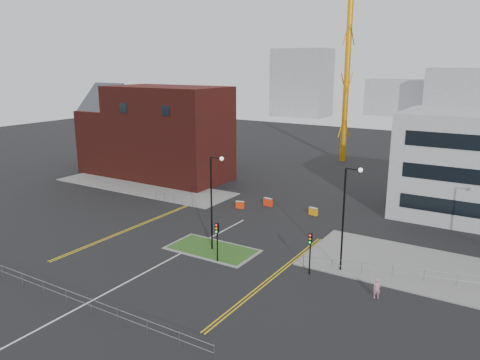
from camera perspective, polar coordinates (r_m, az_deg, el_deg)
The scene contains 26 objects.
ground at distance 40.68m, azimuth -12.41°, elevation -11.43°, with size 200.00×200.00×0.00m, color black.
pavement_left at distance 68.74m, azimuth -11.74°, elevation -0.76°, with size 28.00×8.00×0.12m, color slate.
pavement_right at distance 43.69m, azimuth 24.04°, elevation -10.45°, with size 24.00×10.00×0.12m, color slate.
island_kerb at distance 45.08m, azimuth -3.42°, elevation -8.45°, with size 8.60×4.60×0.08m, color slate.
grass_island at distance 45.07m, azimuth -3.42°, elevation -8.43°, with size 8.00×4.00×0.12m, color #25551C.
brick_building at distance 73.70m, azimuth -10.50°, elevation 5.68°, with size 24.20×10.07×14.24m.
tower_crane at distance 82.89m, azimuth 16.76°, elevation 19.69°, with size 50.97×16.49×38.01m.
streetlamp_island at distance 43.19m, azimuth -3.28°, elevation -1.91°, with size 1.46×0.36×9.18m.
streetlamp_right_near at distance 39.68m, azimuth 12.81°, elevation -3.70°, with size 1.46×0.36×9.18m.
traffic_light_island at distance 41.54m, azimuth -2.81°, elevation -6.70°, with size 0.28×0.33×3.65m.
traffic_light_right at distance 39.59m, azimuth 8.56°, elevation -7.92°, with size 0.28×0.33×3.65m.
railing_front at distance 36.78m, azimuth -19.14°, elevation -13.42°, with size 24.05×0.05×1.10m.
railing_left at distance 59.87m, azimuth -8.11°, elevation -2.13°, with size 6.05×0.05×1.10m.
railing_right at distance 41.30m, azimuth 21.55°, elevation -10.53°, with size 19.05×5.05×1.10m.
centre_line at distance 41.98m, azimuth -10.49°, elevation -10.49°, with size 0.15×30.00×0.01m, color silver.
yellow_left_a at distance 53.15m, azimuth -11.95°, elevation -5.23°, with size 0.12×24.00×0.01m, color gold.
yellow_left_b at distance 52.96m, azimuth -11.71°, elevation -5.29°, with size 0.12×24.00×0.01m, color gold.
yellow_right_a at distance 39.94m, azimuth 3.91°, elevation -11.60°, with size 0.12×20.00×0.01m, color gold.
yellow_right_b at distance 39.82m, azimuth 4.30°, elevation -11.69°, with size 0.12×20.00×0.01m, color gold.
skyline_a at distance 160.36m, azimuth 7.54°, elevation 11.67°, with size 18.00×12.00×22.00m, color gray.
skyline_b at distance 157.05m, azimuth 26.17°, elevation 9.24°, with size 24.00×12.00×16.00m, color gray.
skyline_d at distance 169.80m, azimuth 20.38°, elevation 9.37°, with size 30.00×12.00×12.00m, color gray.
pedestrian at distance 37.59m, azimuth 16.36°, elevation -12.59°, with size 0.57×0.37×1.55m, color pink.
barrier_left at distance 57.27m, azimuth 0.01°, elevation -3.00°, with size 1.11×0.62×0.89m.
barrier_mid at distance 58.33m, azimuth 3.44°, elevation -2.66°, with size 1.22×0.60×0.98m.
barrier_right at distance 55.42m, azimuth 8.92°, elevation -3.76°, with size 1.12×0.57×0.90m.
Camera 1 is at (26.15, -25.95, 17.26)m, focal length 35.00 mm.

